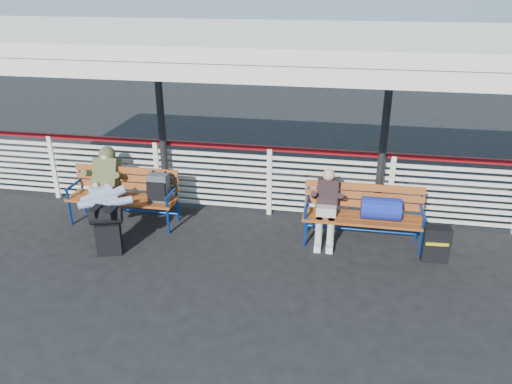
% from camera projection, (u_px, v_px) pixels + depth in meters
% --- Properties ---
extents(ground, '(60.00, 60.00, 0.00)m').
position_uv_depth(ground, '(248.00, 272.00, 7.00)').
color(ground, black).
rests_on(ground, ground).
extents(fence, '(12.08, 0.08, 1.24)m').
position_uv_depth(fence, '(269.00, 179.00, 8.45)').
color(fence, silver).
rests_on(fence, ground).
extents(canopy, '(12.60, 3.60, 3.16)m').
position_uv_depth(canopy, '(259.00, 40.00, 6.58)').
color(canopy, silver).
rests_on(canopy, ground).
extents(luggage_stack, '(0.50, 0.38, 0.74)m').
position_uv_depth(luggage_stack, '(108.00, 229.00, 7.32)').
color(luggage_stack, black).
rests_on(luggage_stack, ground).
extents(bench_left, '(1.80, 0.56, 0.93)m').
position_uv_depth(bench_left, '(135.00, 190.00, 8.18)').
color(bench_left, '#95531C').
rests_on(bench_left, ground).
extents(bench_right, '(1.80, 0.56, 0.92)m').
position_uv_depth(bench_right, '(372.00, 209.00, 7.50)').
color(bench_right, '#95531C').
rests_on(bench_right, ground).
extents(traveler_man, '(0.93, 1.64, 0.77)m').
position_uv_depth(traveler_man, '(105.00, 192.00, 7.89)').
color(traveler_man, '#90A1C2').
rests_on(traveler_man, ground).
extents(companion_person, '(0.32, 0.66, 1.15)m').
position_uv_depth(companion_person, '(327.00, 206.00, 7.60)').
color(companion_person, '#AAA59A').
rests_on(companion_person, ground).
extents(suitcase_side, '(0.39, 0.25, 0.53)m').
position_uv_depth(suitcase_side, '(436.00, 244.00, 7.20)').
color(suitcase_side, black).
rests_on(suitcase_side, ground).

